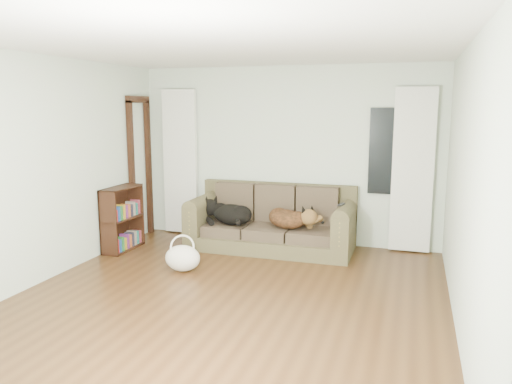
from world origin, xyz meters
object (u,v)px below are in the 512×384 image
(sofa, at_px, (270,218))
(bookshelf, at_px, (122,215))
(dog_black_lab, at_px, (230,214))
(dog_shepherd, at_px, (289,218))
(tote_bag, at_px, (183,258))

(sofa, distance_m, bookshelf, 2.10)
(dog_black_lab, relative_size, bookshelf, 0.75)
(dog_black_lab, height_order, dog_shepherd, dog_shepherd)
(sofa, bearing_deg, tote_bag, -121.53)
(sofa, distance_m, tote_bag, 1.50)
(tote_bag, bearing_deg, bookshelf, 153.65)
(dog_black_lab, xyz_separation_m, dog_shepherd, (0.89, -0.00, 0.01))
(dog_black_lab, bearing_deg, bookshelf, -126.64)
(tote_bag, bearing_deg, sofa, 58.47)
(dog_black_lab, distance_m, bookshelf, 1.52)
(dog_shepherd, relative_size, bookshelf, 0.70)
(tote_bag, xyz_separation_m, bookshelf, (-1.23, 0.61, 0.34))
(dog_shepherd, bearing_deg, sofa, 21.79)
(dog_black_lab, bearing_deg, sofa, 37.91)
(bookshelf, bearing_deg, tote_bag, -25.62)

